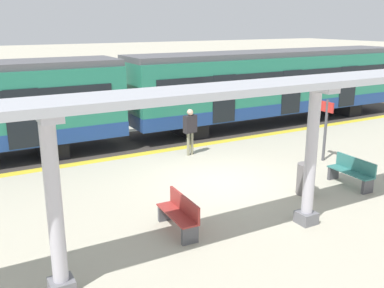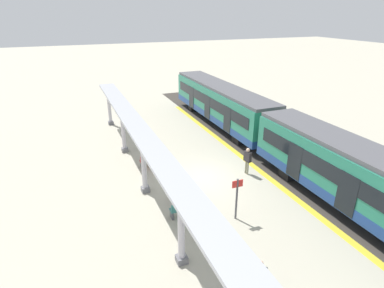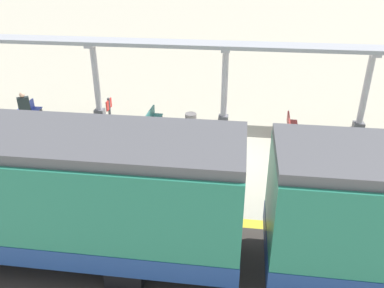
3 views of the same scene
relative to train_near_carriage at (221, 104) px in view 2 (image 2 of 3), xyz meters
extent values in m
plane|color=#B3AD98|center=(5.62, 8.73, -1.83)|extent=(176.00, 176.00, 0.00)
cube|color=gold|center=(1.80, 8.73, -1.83)|extent=(0.41, 30.72, 0.01)
cube|color=#38332D|center=(-0.01, 8.73, -1.83)|extent=(3.20, 42.72, 0.01)
cube|color=#24775E|center=(-0.01, 0.00, 0.11)|extent=(2.60, 14.77, 2.60)
cube|color=navy|center=(-0.01, 0.00, -0.92)|extent=(2.63, 14.79, 0.55)
cube|color=#515156|center=(-0.01, 0.00, 1.53)|extent=(2.39, 14.77, 0.24)
cube|color=black|center=(1.31, 0.00, 0.42)|extent=(0.03, 13.59, 0.84)
cube|color=black|center=(1.31, -3.69, -0.14)|extent=(0.04, 1.10, 2.00)
cube|color=black|center=(1.31, 0.00, -0.14)|extent=(0.04, 1.10, 2.00)
cube|color=black|center=(1.31, 3.69, -0.14)|extent=(0.04, 1.10, 2.00)
cube|color=black|center=(-0.01, 4.73, -1.51)|extent=(2.21, 0.90, 0.64)
cube|color=black|center=(-0.01, -4.73, -1.51)|extent=(2.21, 0.90, 0.64)
cube|color=#24775E|center=(-0.01, 15.37, 0.11)|extent=(2.60, 14.77, 2.60)
cube|color=navy|center=(-0.01, 15.37, -0.92)|extent=(2.63, 14.79, 0.55)
cube|color=#515156|center=(-0.01, 15.37, 1.53)|extent=(2.39, 14.77, 0.24)
cube|color=black|center=(1.31, 15.37, 0.42)|extent=(0.03, 13.59, 0.84)
cube|color=black|center=(1.31, 11.68, -0.14)|extent=(0.04, 1.10, 2.00)
cube|color=black|center=(1.31, 15.37, -0.14)|extent=(0.04, 1.10, 2.00)
cube|color=black|center=(-0.01, 10.64, -1.51)|extent=(2.21, 0.90, 0.64)
cube|color=slate|center=(9.20, -3.46, -1.68)|extent=(0.44, 0.44, 0.30)
cylinder|color=#B9B5BF|center=(9.20, -3.46, -0.03)|extent=(0.28, 0.28, 3.00)
cube|color=#B9B5BF|center=(9.20, -3.46, 1.53)|extent=(1.10, 0.36, 0.12)
cube|color=slate|center=(9.20, 2.98, -1.68)|extent=(0.44, 0.44, 0.30)
cylinder|color=#B9B5BF|center=(9.20, 2.98, -0.03)|extent=(0.28, 0.28, 3.00)
cube|color=#B9B5BF|center=(9.20, 2.98, 1.53)|extent=(1.10, 0.36, 0.12)
cube|color=slate|center=(9.20, 8.94, -1.68)|extent=(0.44, 0.44, 0.30)
cylinder|color=#B9B5BF|center=(9.20, 8.94, -0.03)|extent=(0.28, 0.28, 3.00)
cube|color=#B9B5BF|center=(9.20, 8.94, 1.53)|extent=(1.10, 0.36, 0.12)
cube|color=slate|center=(9.20, 14.84, -1.68)|extent=(0.44, 0.44, 0.30)
cylinder|color=#B9B5BF|center=(9.20, 14.84, -0.03)|extent=(0.28, 0.28, 3.00)
cube|color=#B9B5BF|center=(9.20, 14.84, 1.53)|extent=(1.10, 0.36, 0.12)
cube|color=#A8AAB2|center=(9.20, 8.51, 1.67)|extent=(1.20, 24.73, 0.16)
cube|color=#9D302C|center=(8.02, 5.96, -1.39)|extent=(1.52, 0.50, 0.04)
cube|color=#9D302C|center=(8.03, 6.15, -1.17)|extent=(1.50, 0.12, 0.40)
cube|color=#4C4C51|center=(8.69, 5.93, -1.62)|extent=(0.12, 0.40, 0.42)
cube|color=#4C4C51|center=(7.35, 5.99, -1.62)|extent=(0.12, 0.40, 0.42)
cube|color=#31736D|center=(7.94, 11.89, -1.39)|extent=(1.51, 0.48, 0.04)
cube|color=#31736D|center=(7.95, 12.08, -1.17)|extent=(1.50, 0.10, 0.40)
cube|color=#4C4C51|center=(8.61, 11.87, -1.62)|extent=(0.11, 0.40, 0.42)
cube|color=#4C4C51|center=(7.27, 11.91, -1.62)|extent=(0.11, 0.40, 0.42)
cylinder|color=slate|center=(7.74, 10.25, -1.38)|extent=(0.48, 0.48, 0.91)
cylinder|color=#4C4C51|center=(5.72, 13.06, -0.73)|extent=(0.10, 0.10, 2.20)
cube|color=red|center=(5.72, 13.06, 0.12)|extent=(0.56, 0.04, 0.36)
cylinder|color=gray|center=(2.80, 9.14, -1.40)|extent=(0.11, 0.11, 0.86)
cylinder|color=gray|center=(2.77, 9.31, -1.40)|extent=(0.11, 0.11, 0.86)
cube|color=#2A2629|center=(2.79, 9.22, -0.65)|extent=(0.31, 0.53, 0.65)
sphere|color=beige|center=(2.79, 9.22, -0.21)|extent=(0.23, 0.23, 0.23)
cylinder|color=#365786|center=(7.37, 17.40, -1.42)|extent=(0.11, 0.11, 0.83)
cube|color=#202A2B|center=(7.32, 17.47, -0.70)|extent=(0.44, 0.52, 0.62)
sphere|color=#EEB491|center=(7.32, 17.47, -0.28)|extent=(0.22, 0.22, 0.22)
camera|label=1|loc=(16.41, 1.66, 2.99)|focal=40.74mm
camera|label=2|loc=(12.58, 24.31, 7.62)|focal=29.73mm
camera|label=3|loc=(-7.57, 8.15, 5.38)|focal=36.96mm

